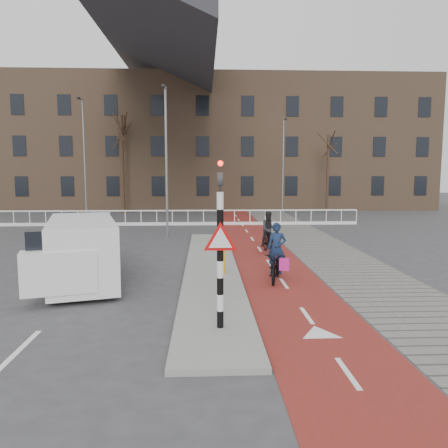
{
  "coord_description": "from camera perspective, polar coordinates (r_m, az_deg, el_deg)",
  "views": [
    {
      "loc": [
        -0.92,
        -10.96,
        3.41
      ],
      "look_at": [
        -0.21,
        5.0,
        1.5
      ],
      "focal_mm": 35.0,
      "sensor_mm": 36.0,
      "label": 1
    }
  ],
  "objects": [
    {
      "name": "ground",
      "position": [
        11.52,
        2.18,
        -10.41
      ],
      "size": [
        120.0,
        120.0,
        0.0
      ],
      "primitive_type": "plane",
      "color": "#38383A",
      "rests_on": "ground"
    },
    {
      "name": "tree_right",
      "position": [
        37.09,
        13.38,
        6.32
      ],
      "size": [
        0.22,
        0.22,
        6.42
      ],
      "primitive_type": "cylinder",
      "color": "black",
      "rests_on": "ground"
    },
    {
      "name": "townhouse_row",
      "position": [
        43.24,
        -5.41,
        12.63
      ],
      "size": [
        46.0,
        10.0,
        15.9
      ],
      "color": "#7F6047",
      "rests_on": "ground"
    },
    {
      "name": "railing",
      "position": [
        28.43,
        -10.77,
        0.43
      ],
      "size": [
        28.0,
        0.1,
        0.99
      ],
      "color": "silver",
      "rests_on": "ground"
    },
    {
      "name": "cyclist_near",
      "position": [
        13.76,
        6.88,
        -4.91
      ],
      "size": [
        1.07,
        1.85,
        1.84
      ],
      "rotation": [
        0.0,
        0.0,
        -0.28
      ],
      "color": "black",
      "rests_on": "bike_lane"
    },
    {
      "name": "bike_lane",
      "position": [
        21.38,
        4.0,
        -2.37
      ],
      "size": [
        2.5,
        60.0,
        0.01
      ],
      "primitive_type": "cube",
      "color": "maroon",
      "rests_on": "ground"
    },
    {
      "name": "cyclist_far",
      "position": [
        18.48,
        5.91,
        -1.53
      ],
      "size": [
        0.83,
        1.67,
        1.76
      ],
      "rotation": [
        0.0,
        0.0,
        0.17
      ],
      "color": "black",
      "rests_on": "bike_lane"
    },
    {
      "name": "streetlight_right",
      "position": [
        34.18,
        7.72,
        7.3
      ],
      "size": [
        0.12,
        0.12,
        7.48
      ],
      "primitive_type": "cylinder",
      "color": "slate",
      "rests_on": "ground"
    },
    {
      "name": "traffic_signal",
      "position": [
        9.06,
        -0.5,
        -2.2
      ],
      "size": [
        0.8,
        0.8,
        3.68
      ],
      "color": "black",
      "rests_on": "curb_island"
    },
    {
      "name": "bollard",
      "position": [
        14.16,
        -0.07,
        -4.88
      ],
      "size": [
        0.12,
        0.12,
        0.84
      ],
      "primitive_type": "cylinder",
      "color": "#E2A50C",
      "rests_on": "curb_island"
    },
    {
      "name": "sidewalk",
      "position": [
        21.87,
        11.31,
        -2.28
      ],
      "size": [
        3.0,
        60.0,
        0.01
      ],
      "primitive_type": "cube",
      "color": "slate",
      "rests_on": "ground"
    },
    {
      "name": "tree_mid",
      "position": [
        37.26,
        -13.13,
        7.55
      ],
      "size": [
        0.27,
        0.27,
        8.01
      ],
      "primitive_type": "cylinder",
      "color": "black",
      "rests_on": "ground"
    },
    {
      "name": "streetlight_near",
      "position": [
        22.92,
        -7.54,
        7.84
      ],
      "size": [
        0.12,
        0.12,
        7.69
      ],
      "primitive_type": "cylinder",
      "color": "slate",
      "rests_on": "ground"
    },
    {
      "name": "van",
      "position": [
        13.91,
        -18.02,
        -3.3
      ],
      "size": [
        3.02,
        4.95,
        1.99
      ],
      "rotation": [
        0.0,
        0.0,
        0.27
      ],
      "color": "white",
      "rests_on": "ground"
    },
    {
      "name": "streetlight_left",
      "position": [
        32.47,
        -17.75,
        7.95
      ],
      "size": [
        0.12,
        0.12,
        8.47
      ],
      "primitive_type": "cylinder",
      "color": "slate",
      "rests_on": "ground"
    },
    {
      "name": "curb_island",
      "position": [
        15.34,
        -1.67,
        -5.8
      ],
      "size": [
        1.8,
        16.0,
        0.12
      ],
      "primitive_type": "cube",
      "color": "gray",
      "rests_on": "ground"
    }
  ]
}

